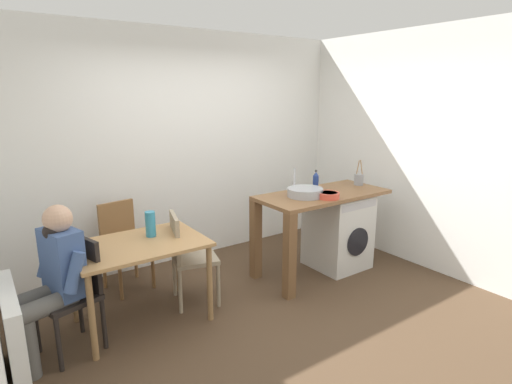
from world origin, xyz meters
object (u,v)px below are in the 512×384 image
object	(u,v)px
seated_person	(53,276)
vase	(150,224)
chair_spare_by_wall	(123,240)
mixing_bowl	(329,195)
bottle_tall_green	(316,181)
washing_machine	(338,231)
dining_table	(139,253)
utensil_crock	(359,179)
chair_opposite	(187,253)
chair_person_seat	(76,288)

from	to	relation	value
seated_person	vase	xyz separation A→B (m)	(0.85, 0.22, 0.18)
chair_spare_by_wall	mixing_bowl	size ratio (longest dim) A/B	3.93
bottle_tall_green	chair_spare_by_wall	bearing A→B (deg)	159.08
washing_machine	mixing_bowl	bearing A→B (deg)	-152.32
dining_table	bottle_tall_green	size ratio (longest dim) A/B	4.78
washing_machine	utensil_crock	bearing A→B (deg)	8.10
chair_opposite	chair_spare_by_wall	xyz separation A→B (m)	(-0.39, 0.70, 0.00)
dining_table	utensil_crock	xyz separation A→B (m)	(2.67, -0.08, 0.35)
mixing_bowl	seated_person	bearing A→B (deg)	175.55
dining_table	chair_opposite	world-z (taller)	chair_opposite
seated_person	mixing_bowl	size ratio (longest dim) A/B	5.25
bottle_tall_green	utensil_crock	world-z (taller)	utensil_crock
seated_person	utensil_crock	world-z (taller)	utensil_crock
chair_person_seat	utensil_crock	size ratio (longest dim) A/B	3.00
dining_table	bottle_tall_green	world-z (taller)	bottle_tall_green
chair_opposite	washing_machine	distance (m)	1.83
washing_machine	vase	size ratio (longest dim) A/B	3.75
chair_opposite	utensil_crock	distance (m)	2.25
chair_opposite	utensil_crock	world-z (taller)	utensil_crock
chair_person_seat	washing_machine	bearing A→B (deg)	-107.34
bottle_tall_green	chair_opposite	bearing A→B (deg)	178.13
chair_spare_by_wall	utensil_crock	size ratio (longest dim) A/B	3.00
chair_spare_by_wall	mixing_bowl	distance (m)	2.19
vase	mixing_bowl	bearing A→B (deg)	-13.58
seated_person	mixing_bowl	world-z (taller)	seated_person
chair_person_seat	chair_spare_by_wall	size ratio (longest dim) A/B	1.00
bottle_tall_green	washing_machine	bearing A→B (deg)	-32.06
chair_spare_by_wall	bottle_tall_green	bearing A→B (deg)	149.22
chair_person_seat	utensil_crock	bearing A→B (deg)	-106.29
dining_table	mixing_bowl	distance (m)	1.98
seated_person	utensil_crock	bearing A→B (deg)	-105.52
dining_table	chair_person_seat	world-z (taller)	chair_person_seat
chair_person_seat	bottle_tall_green	world-z (taller)	bottle_tall_green
seated_person	washing_machine	bearing A→B (deg)	-106.42
chair_person_seat	chair_opposite	xyz separation A→B (m)	(1.03, 0.15, 0.00)
dining_table	chair_spare_by_wall	size ratio (longest dim) A/B	1.22
dining_table	washing_machine	size ratio (longest dim) A/B	1.28
chair_spare_by_wall	utensil_crock	bearing A→B (deg)	151.88
washing_machine	dining_table	bearing A→B (deg)	176.74
washing_machine	seated_person	bearing A→B (deg)	179.87
seated_person	mixing_bowl	distance (m)	2.65
chair_opposite	seated_person	world-z (taller)	seated_person
bottle_tall_green	utensil_crock	xyz separation A→B (m)	(0.61, -0.10, -0.03)
seated_person	washing_machine	size ratio (longest dim) A/B	1.40
chair_spare_by_wall	vase	xyz separation A→B (m)	(0.06, -0.67, 0.35)
washing_machine	mixing_bowl	size ratio (longest dim) A/B	3.76
chair_spare_by_wall	chair_opposite	bearing A→B (deg)	109.22
chair_person_seat	utensil_crock	distance (m)	3.25
washing_machine	vase	xyz separation A→B (m)	(-2.15, 0.23, 0.42)
chair_spare_by_wall	bottle_tall_green	xyz separation A→B (m)	(1.97, -0.76, 0.52)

